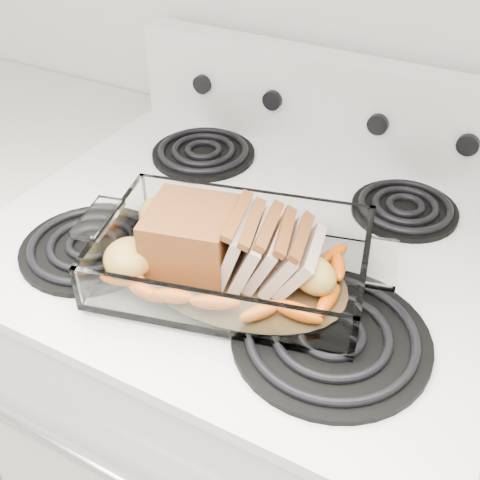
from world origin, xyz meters
The scene contains 5 objects.
electric_range centered at (0.00, 1.66, 0.48)m, with size 0.78×0.70×1.12m.
counter_left centered at (-0.67, 1.66, 0.47)m, with size 0.58×0.68×0.93m.
baking_dish centered at (0.03, 1.54, 0.96)m, with size 0.36×0.23×0.07m.
pork_roast centered at (0.00, 1.54, 1.00)m, with size 0.23×0.11×0.09m.
roast_vegetables centered at (0.02, 1.58, 0.97)m, with size 0.39×0.21×0.05m.
Camera 1 is at (0.34, 0.99, 1.49)m, focal length 45.00 mm.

